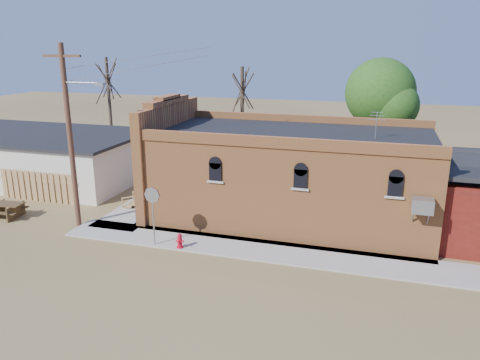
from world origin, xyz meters
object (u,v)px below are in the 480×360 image
(picnic_table, at_px, (5,208))
(stop_sign, at_px, (152,201))
(brick_bar, at_px, (286,175))
(trash_barrel, at_px, (140,215))
(utility_pole, at_px, (71,133))
(fire_hydrant, at_px, (180,241))

(picnic_table, bearing_deg, stop_sign, -12.44)
(brick_bar, bearing_deg, trash_barrel, -155.73)
(stop_sign, bearing_deg, utility_pole, -170.43)
(utility_pole, distance_m, stop_sign, 5.62)
(stop_sign, relative_size, trash_barrel, 3.50)
(utility_pole, relative_size, picnic_table, 4.39)
(stop_sign, distance_m, picnic_table, 9.51)
(stop_sign, bearing_deg, fire_hydrant, 23.32)
(brick_bar, distance_m, utility_pole, 10.96)
(brick_bar, bearing_deg, picnic_table, -162.67)
(fire_hydrant, relative_size, trash_barrel, 0.87)
(trash_barrel, bearing_deg, utility_pole, -157.74)
(fire_hydrant, bearing_deg, stop_sign, 178.56)
(fire_hydrant, relative_size, stop_sign, 0.25)
(utility_pole, bearing_deg, stop_sign, -13.90)
(stop_sign, xyz_separation_m, picnic_table, (-9.31, 1.05, -1.68))
(stop_sign, relative_size, picnic_table, 1.34)
(fire_hydrant, bearing_deg, trash_barrel, 142.75)
(stop_sign, height_order, trash_barrel, stop_sign)
(fire_hydrant, bearing_deg, picnic_table, 173.03)
(utility_pole, relative_size, fire_hydrant, 13.15)
(brick_bar, bearing_deg, stop_sign, -131.95)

